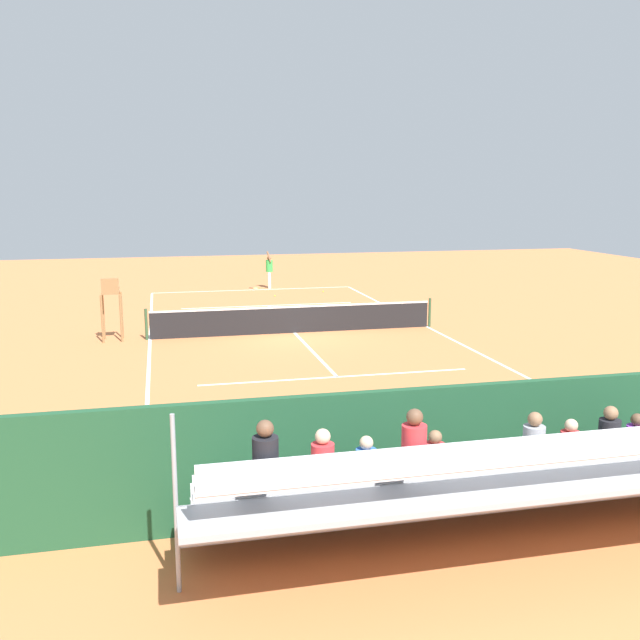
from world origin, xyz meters
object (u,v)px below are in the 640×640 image
tennis_player (269,269)px  equipment_bag (480,475)px  bleacher_stand (499,482)px  umpire_chair (111,302)px  tennis_racket (255,288)px  courtside_bench (574,443)px  tennis_ball_far (275,296)px  tennis_ball_near (323,291)px  tennis_net (294,319)px

tennis_player → equipment_bag: bearing=89.4°
bleacher_stand → equipment_bag: (-0.69, -1.94, -0.78)m
umpire_chair → tennis_player: size_ratio=1.11×
equipment_bag → tennis_racket: (0.48, -24.85, -0.16)m
bleacher_stand → tennis_player: 26.81m
courtside_bench → tennis_player: (1.60, -24.73, 0.46)m
bleacher_stand → umpire_chair: bearing=-68.2°
tennis_player → tennis_ball_far: 3.05m
tennis_racket → tennis_ball_near: bearing=147.2°
tennis_net → equipment_bag: (-0.65, 13.40, -0.32)m
tennis_player → tennis_ball_near: size_ratio=29.18×
bleacher_stand → tennis_player: size_ratio=4.70×
bleacher_stand → tennis_racket: size_ratio=16.99×
equipment_bag → courtside_bench: bearing=-176.1°
bleacher_stand → umpire_chair: (6.16, -15.42, 0.36)m
bleacher_stand → tennis_ball_near: bleacher_stand is taller
tennis_net → umpire_chair: bearing=-0.7°
tennis_ball_near → courtside_bench: bearing=88.1°
tennis_net → tennis_player: 11.50m
tennis_net → bleacher_stand: bearing=89.9°
courtside_bench → tennis_ball_near: (-0.77, -22.72, -0.53)m
tennis_net → courtside_bench: bearing=100.7°
courtside_bench → tennis_net: bearing=-79.3°
equipment_bag → tennis_player: tennis_player is taller
tennis_net → bleacher_stand: bleacher_stand is taller
courtside_bench → tennis_ball_far: courtside_bench is taller
umpire_chair → tennis_player: umpire_chair is taller
bleacher_stand → tennis_racket: bearing=-90.4°
tennis_net → tennis_ball_far: size_ratio=156.06×
equipment_bag → tennis_ball_near: 23.00m
equipment_bag → tennis_ball_far: bearing=-90.2°
tennis_net → equipment_bag: 13.42m
tennis_ball_far → courtside_bench: bearing=94.7°
tennis_net → equipment_bag: tennis_net is taller
tennis_net → courtside_bench: tennis_net is taller
courtside_bench → tennis_racket: 24.83m
tennis_ball_near → tennis_ball_far: bearing=18.7°
equipment_bag → tennis_ball_far: 21.98m
bleacher_stand → equipment_bag: bleacher_stand is taller
courtside_bench → umpire_chair: bearing=-56.9°
tennis_net → tennis_player: (-0.91, -11.45, 0.51)m
tennis_racket → tennis_ball_near: 3.70m
bleacher_stand → courtside_bench: size_ratio=5.03×
tennis_ball_near → bleacher_stand: bearing=82.4°
equipment_bag → tennis_ball_far: equipment_bag is taller
bleacher_stand → tennis_player: bearing=-92.0°
tennis_net → tennis_ball_far: bearing=-94.7°
tennis_net → tennis_ball_near: bearing=-109.2°
tennis_player → tennis_ball_far: (0.20, 2.88, -0.98)m
bleacher_stand → tennis_ball_far: size_ratio=137.27×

